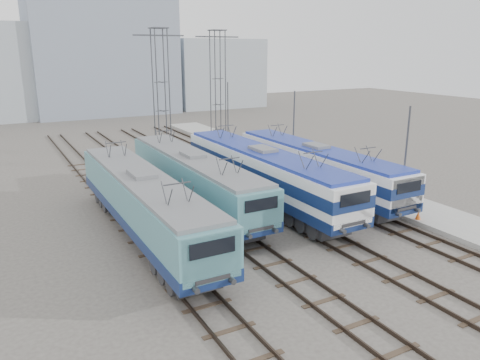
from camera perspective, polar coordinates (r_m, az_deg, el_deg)
name	(u,v)px	position (r m, az deg, el deg)	size (l,w,h in m)	color
ground	(310,255)	(24.74, 8.49, -9.06)	(160.00, 160.00, 0.00)	#514C47
platform	(355,187)	(36.65, 13.80, -0.83)	(4.00, 70.00, 0.30)	#9E9E99
locomotive_far_left	(145,201)	(26.18, -11.56, -2.57)	(2.83, 17.87, 3.36)	navy
locomotive_center_left	(195,177)	(30.86, -5.55, 0.37)	(2.76, 17.39, 3.27)	navy
locomotive_center_right	(264,171)	(31.63, 2.94, 1.09)	(2.89, 18.25, 3.43)	navy
locomotive_far_right	(317,165)	(34.19, 9.36, 1.79)	(2.72, 17.16, 3.23)	navy
catenary_tower_west	(161,92)	(42.27, -9.57, 10.53)	(4.50, 1.20, 12.00)	#3F4247
catenary_tower_east	(218,88)	(46.60, -2.70, 11.18)	(4.50, 1.20, 12.00)	#3F4247
mast_front	(405,163)	(30.64, 19.47, 1.98)	(0.12, 0.12, 7.00)	#3F4247
mast_mid	(293,133)	(39.47, 6.53, 5.68)	(0.12, 0.12, 7.00)	#3F4247
mast_rear	(228,116)	(49.65, -1.48, 7.82)	(0.12, 0.12, 7.00)	#3F4247
safety_cone	(418,215)	(30.44, 20.90, -4.04)	(0.33, 0.33, 0.50)	orange
building_center	(102,57)	(81.76, -16.50, 14.16)	(22.00, 14.00, 18.00)	gray
building_east	(213,73)	(88.39, -3.30, 12.88)	(16.00, 12.00, 12.00)	#9CA7B0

